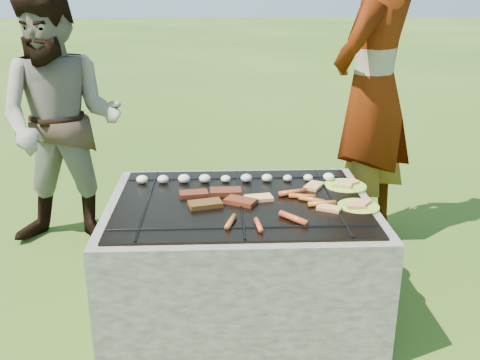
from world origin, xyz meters
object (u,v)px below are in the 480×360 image
(plate_far, at_px, (345,186))
(plate_near, at_px, (358,206))
(fire_pit, at_px, (240,260))
(bystander, at_px, (61,123))
(cook, at_px, (373,90))

(plate_far, bearing_deg, plate_near, -89.95)
(fire_pit, xyz_separation_m, bystander, (-1.07, 0.84, 0.52))
(plate_near, distance_m, cook, 1.08)
(fire_pit, xyz_separation_m, cook, (0.87, 0.87, 0.71))
(cook, xyz_separation_m, bystander, (-1.94, -0.03, -0.18))
(plate_near, distance_m, bystander, 1.89)
(plate_near, bearing_deg, cook, 72.31)
(plate_near, relative_size, cook, 0.13)
(bystander, bearing_deg, plate_near, -25.35)
(cook, bearing_deg, plate_near, 22.62)
(fire_pit, bearing_deg, bystander, 141.77)
(fire_pit, height_order, plate_far, plate_far)
(plate_near, height_order, bystander, bystander)
(bystander, bearing_deg, cook, 5.29)
(plate_far, relative_size, cook, 0.12)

